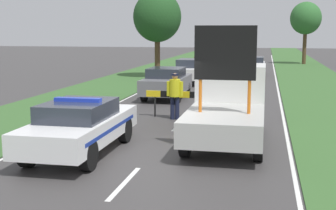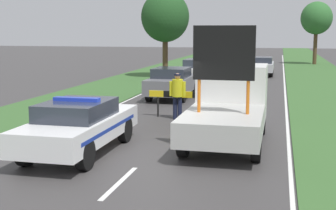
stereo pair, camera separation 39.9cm
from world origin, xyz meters
name	(u,v)px [view 1 (the left image)]	position (x,y,z in m)	size (l,w,h in m)	color
ground_plane	(150,156)	(0.00, 0.00, 0.00)	(160.00, 160.00, 0.00)	#3D3A3A
lane_markings	(218,83)	(0.00, 18.18, 0.00)	(7.49, 70.14, 0.01)	silver
grass_verge_left	(134,78)	(-6.11, 20.00, 0.02)	(4.64, 120.00, 0.03)	#38602D
grass_verge_right	(314,81)	(6.11, 20.00, 0.02)	(4.64, 120.00, 0.03)	#38602D
police_car	(80,125)	(-1.90, -0.14, 0.78)	(1.82, 4.88, 1.55)	white
work_truck	(229,104)	(1.90, 2.33, 1.12)	(2.14, 5.31, 3.46)	white
road_barrier	(190,96)	(0.16, 5.65, 0.84)	(3.40, 0.08, 1.02)	black
police_officer	(175,92)	(-0.34, 5.25, 1.04)	(0.63, 0.40, 1.75)	#191E38
pedestrian_civilian	(202,97)	(0.74, 4.96, 0.92)	(0.57, 0.36, 1.58)	#191E38
traffic_cone_near_police	(92,123)	(-2.70, 2.74, 0.24)	(0.35, 0.35, 0.49)	black
traffic_cone_centre_front	(111,116)	(-2.40, 3.85, 0.31)	(0.46, 0.46, 0.63)	black
traffic_cone_near_truck	(123,121)	(-1.71, 3.14, 0.27)	(0.40, 0.40, 0.56)	black
queued_car_suv_grey	(167,82)	(-1.80, 10.68, 0.78)	(1.85, 4.31, 1.51)	slate
queued_car_van_white	(191,70)	(-1.70, 17.56, 0.81)	(1.71, 4.54, 1.53)	silver
queued_car_sedan_silver	(253,65)	(2.03, 23.96, 0.73)	(1.74, 4.27, 1.37)	#B2B2B7
queued_car_wagon_maroon	(208,59)	(-2.10, 29.78, 0.85)	(1.88, 4.11, 1.67)	maroon
roadside_tree_near_left	(157,17)	(-4.57, 20.59, 4.24)	(3.37, 3.37, 6.04)	#4C3823
roadside_tree_near_right	(306,19)	(6.68, 36.52, 4.47)	(3.02, 3.02, 6.10)	#4C3823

